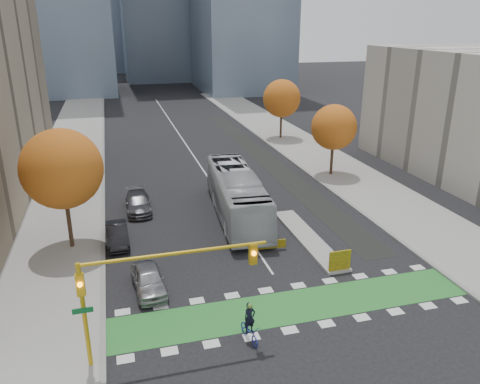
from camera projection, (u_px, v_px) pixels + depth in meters
ground at (305, 322)px, 23.93m from camera, size 300.00×300.00×0.00m
sidewalk_west at (59, 207)px, 38.66m from camera, size 7.00×120.00×0.15m
sidewalk_east at (354, 179)px, 45.38m from camera, size 7.00×120.00×0.15m
curb_west at (103, 203)px, 39.53m from camera, size 0.30×120.00×0.16m
curb_east at (321, 182)px, 44.51m from camera, size 0.30×120.00×0.16m
bike_crossing at (294, 306)px, 25.29m from camera, size 20.00×3.00×0.01m
centre_line at (184, 141)px, 60.16m from camera, size 0.15×70.00×0.01m
bike_lane_paint at (263, 157)px, 52.97m from camera, size 2.50×50.00×0.01m
median_island at (308, 238)px, 33.05m from camera, size 1.60×10.00×0.16m
hazard_board at (340, 261)px, 28.46m from camera, size 1.40×0.12×1.30m
tree_west at (62, 169)px, 29.89m from camera, size 5.20×5.20×8.22m
tree_east_near at (334, 127)px, 45.17m from camera, size 4.40×4.40×7.08m
tree_east_far at (282, 98)px, 59.66m from camera, size 4.80×4.80×7.65m
traffic_signal_west at (143, 280)px, 20.11m from camera, size 8.53×0.56×5.20m
cyclist at (250, 328)px, 22.39m from camera, size 0.92×1.86×2.05m
bus at (237, 194)px, 36.39m from camera, size 4.12×13.36×3.66m
parked_car_a at (148, 279)px, 26.56m from camera, size 2.01×4.32×1.43m
parked_car_b at (117, 235)px, 32.19m from camera, size 1.57×4.17×1.36m
parked_car_c at (138, 203)px, 37.77m from camera, size 1.98×4.82×1.40m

